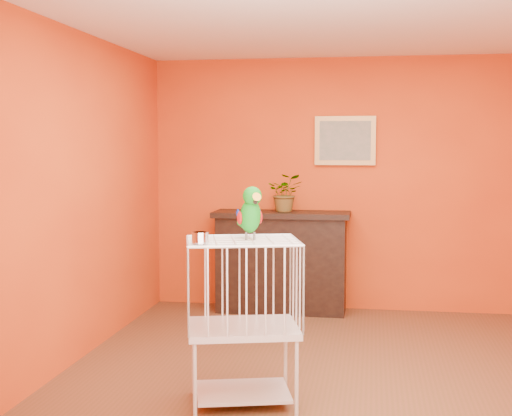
# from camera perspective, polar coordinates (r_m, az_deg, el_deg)

# --- Properties ---
(ground) EXTENTS (4.50, 4.50, 0.00)m
(ground) POSITION_cam_1_polar(r_m,az_deg,el_deg) (5.43, 6.00, -13.24)
(ground) COLOR brown
(ground) RESTS_ON ground
(room_shell) EXTENTS (4.50, 4.50, 4.50)m
(room_shell) POSITION_cam_1_polar(r_m,az_deg,el_deg) (5.16, 6.16, 3.72)
(room_shell) COLOR #DE4C14
(room_shell) RESTS_ON ground
(console_cabinet) EXTENTS (1.39, 0.50, 1.03)m
(console_cabinet) POSITION_cam_1_polar(r_m,az_deg,el_deg) (7.31, 2.04, -4.30)
(console_cabinet) COLOR black
(console_cabinet) RESTS_ON ground
(potted_plant) EXTENTS (0.37, 0.41, 0.30)m
(potted_plant) POSITION_cam_1_polar(r_m,az_deg,el_deg) (7.20, 2.35, 0.87)
(potted_plant) COLOR #26722D
(potted_plant) RESTS_ON console_cabinet
(framed_picture) EXTENTS (0.62, 0.04, 0.50)m
(framed_picture) POSITION_cam_1_polar(r_m,az_deg,el_deg) (7.37, 7.14, 5.37)
(framed_picture) COLOR #AE7C3E
(framed_picture) RESTS_ON room_shell
(birdcage) EXTENTS (0.82, 0.71, 1.09)m
(birdcage) POSITION_cam_1_polar(r_m,az_deg,el_deg) (4.69, -1.07, -8.94)
(birdcage) COLOR silver
(birdcage) RESTS_ON ground
(feed_cup) EXTENTS (0.10, 0.10, 0.07)m
(feed_cup) POSITION_cam_1_polar(r_m,az_deg,el_deg) (4.39, -4.49, -2.39)
(feed_cup) COLOR silver
(feed_cup) RESTS_ON birdcage
(parrot) EXTENTS (0.22, 0.30, 0.35)m
(parrot) POSITION_cam_1_polar(r_m,az_deg,el_deg) (4.60, -0.45, -0.34)
(parrot) COLOR #59544C
(parrot) RESTS_ON birdcage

